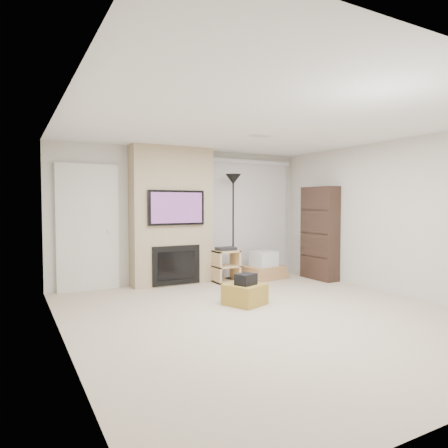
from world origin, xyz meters
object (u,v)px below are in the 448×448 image
floor_lamp (233,197)px  bookshelf (320,233)px  av_stand (226,264)px  box_stack (264,268)px  ottoman (245,294)px

floor_lamp → bookshelf: (1.53, -0.72, -0.70)m
bookshelf → av_stand: bearing=161.1°
bookshelf → box_stack: bearing=148.0°
floor_lamp → box_stack: bearing=-14.0°
box_stack → bookshelf: bookshelf is taller
ottoman → box_stack: (1.40, 1.57, 0.06)m
av_stand → bookshelf: bearing=-18.9°
ottoman → floor_lamp: floor_lamp is taller
ottoman → floor_lamp: size_ratio=0.25×
ottoman → bookshelf: 2.64m
av_stand → floor_lamp: bearing=28.5°
ottoman → box_stack: box_stack is taller
floor_lamp → av_stand: 1.28m
floor_lamp → bookshelf: 1.83m
ottoman → box_stack: bearing=48.2°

